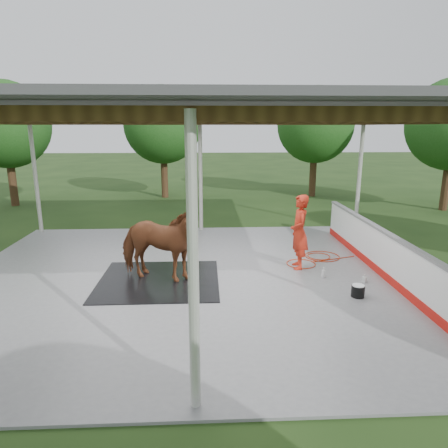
{
  "coord_description": "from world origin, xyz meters",
  "views": [
    {
      "loc": [
        0.16,
        -9.36,
        3.7
      ],
      "look_at": [
        0.61,
        0.2,
        1.36
      ],
      "focal_mm": 32.0,
      "sensor_mm": 36.0,
      "label": 1
    }
  ],
  "objects_px": {
    "dasher_board": "(382,254)",
    "horse": "(158,244)",
    "wash_bucket": "(358,291)",
    "handler": "(299,232)"
  },
  "relations": [
    {
      "from": "horse",
      "to": "wash_bucket",
      "type": "relative_size",
      "value": 7.37
    },
    {
      "from": "dasher_board",
      "to": "horse",
      "type": "bearing_deg",
      "value": -178.17
    },
    {
      "from": "dasher_board",
      "to": "horse",
      "type": "height_order",
      "value": "horse"
    },
    {
      "from": "dasher_board",
      "to": "handler",
      "type": "distance_m",
      "value": 2.13
    },
    {
      "from": "dasher_board",
      "to": "wash_bucket",
      "type": "height_order",
      "value": "dasher_board"
    },
    {
      "from": "horse",
      "to": "handler",
      "type": "xyz_separation_m",
      "value": [
        3.59,
        0.76,
        0.06
      ]
    },
    {
      "from": "wash_bucket",
      "to": "handler",
      "type": "bearing_deg",
      "value": 115.02
    },
    {
      "from": "dasher_board",
      "to": "wash_bucket",
      "type": "relative_size",
      "value": 27.55
    },
    {
      "from": "horse",
      "to": "handler",
      "type": "height_order",
      "value": "handler"
    },
    {
      "from": "horse",
      "to": "handler",
      "type": "distance_m",
      "value": 3.67
    }
  ]
}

